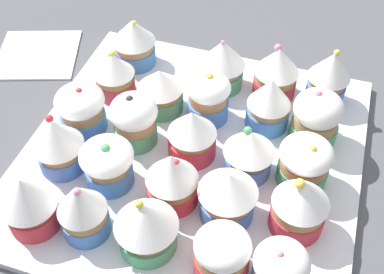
{
  "coord_description": "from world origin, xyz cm",
  "views": [
    {
      "loc": [
        12.3,
        -38.36,
        47.96
      ],
      "look_at": [
        0.0,
        0.0,
        4.2
      ],
      "focal_mm": 45.69,
      "sensor_mm": 36.0,
      "label": 1
    }
  ],
  "objects_px": {
    "cupcake_8": "(228,194)",
    "cupcake_21": "(219,62)",
    "cupcake_3": "(222,254)",
    "cupcake_6": "(108,163)",
    "cupcake_15": "(114,75)",
    "cupcake_17": "(208,97)",
    "baking_tray": "(192,156)",
    "cupcake_23": "(329,77)",
    "cupcake_19": "(317,117)",
    "cupcake_14": "(304,163)",
    "cupcake_4": "(280,270)",
    "cupcake_9": "(300,204)",
    "cupcake_7": "(175,179)",
    "cupcake_10": "(80,110)",
    "cupcake_11": "(136,117)",
    "cupcake_18": "(269,103)",
    "cupcake_12": "(190,135)",
    "cupcake_22": "(276,72)",
    "cupcake_0": "(28,201)",
    "cupcake_1": "(82,209)",
    "napkin": "(37,54)",
    "cupcake_13": "(249,152)",
    "cupcake_2": "(146,224)",
    "cupcake_16": "(160,90)",
    "cupcake_5": "(58,143)"
  },
  "relations": [
    {
      "from": "cupcake_15",
      "to": "cupcake_17",
      "type": "xyz_separation_m",
      "value": [
        0.14,
        -0.0,
        0.0
      ]
    },
    {
      "from": "cupcake_12",
      "to": "cupcake_17",
      "type": "relative_size",
      "value": 0.98
    },
    {
      "from": "cupcake_18",
      "to": "cupcake_23",
      "type": "height_order",
      "value": "cupcake_23"
    },
    {
      "from": "cupcake_2",
      "to": "cupcake_5",
      "type": "relative_size",
      "value": 0.96
    },
    {
      "from": "cupcake_9",
      "to": "cupcake_18",
      "type": "bearing_deg",
      "value": 113.64
    },
    {
      "from": "cupcake_19",
      "to": "cupcake_14",
      "type": "bearing_deg",
      "value": -92.03
    },
    {
      "from": "cupcake_4",
      "to": "cupcake_9",
      "type": "relative_size",
      "value": 0.84
    },
    {
      "from": "cupcake_8",
      "to": "cupcake_19",
      "type": "height_order",
      "value": "cupcake_19"
    },
    {
      "from": "cupcake_22",
      "to": "cupcake_2",
      "type": "bearing_deg",
      "value": -105.97
    },
    {
      "from": "cupcake_23",
      "to": "cupcake_17",
      "type": "bearing_deg",
      "value": -150.62
    },
    {
      "from": "cupcake_15",
      "to": "cupcake_6",
      "type": "bearing_deg",
      "value": -68.88
    },
    {
      "from": "cupcake_13",
      "to": "cupcake_18",
      "type": "bearing_deg",
      "value": 86.0
    },
    {
      "from": "cupcake_4",
      "to": "cupcake_7",
      "type": "relative_size",
      "value": 0.87
    },
    {
      "from": "cupcake_12",
      "to": "cupcake_14",
      "type": "distance_m",
      "value": 0.14
    },
    {
      "from": "cupcake_8",
      "to": "cupcake_9",
      "type": "relative_size",
      "value": 0.89
    },
    {
      "from": "cupcake_9",
      "to": "cupcake_19",
      "type": "height_order",
      "value": "cupcake_9"
    },
    {
      "from": "cupcake_8",
      "to": "cupcake_21",
      "type": "distance_m",
      "value": 0.22
    },
    {
      "from": "napkin",
      "to": "cupcake_13",
      "type": "bearing_deg",
      "value": -20.19
    },
    {
      "from": "cupcake_12",
      "to": "cupcake_23",
      "type": "bearing_deg",
      "value": 46.43
    },
    {
      "from": "cupcake_12",
      "to": "cupcake_15",
      "type": "bearing_deg",
      "value": 150.26
    },
    {
      "from": "cupcake_4",
      "to": "cupcake_14",
      "type": "xyz_separation_m",
      "value": [
        0.0,
        0.14,
        -0.0
      ]
    },
    {
      "from": "cupcake_9",
      "to": "cupcake_11",
      "type": "xyz_separation_m",
      "value": [
        -0.22,
        0.07,
        -0.0
      ]
    },
    {
      "from": "cupcake_7",
      "to": "cupcake_8",
      "type": "xyz_separation_m",
      "value": [
        0.06,
        -0.0,
        -0.0
      ]
    },
    {
      "from": "cupcake_3",
      "to": "cupcake_12",
      "type": "height_order",
      "value": "cupcake_12"
    },
    {
      "from": "baking_tray",
      "to": "cupcake_23",
      "type": "relative_size",
      "value": 5.03
    },
    {
      "from": "cupcake_7",
      "to": "napkin",
      "type": "xyz_separation_m",
      "value": [
        -0.3,
        0.2,
        -0.05
      ]
    },
    {
      "from": "cupcake_10",
      "to": "napkin",
      "type": "height_order",
      "value": "cupcake_10"
    },
    {
      "from": "cupcake_0",
      "to": "cupcake_10",
      "type": "distance_m",
      "value": 0.15
    },
    {
      "from": "cupcake_13",
      "to": "cupcake_17",
      "type": "height_order",
      "value": "cupcake_17"
    },
    {
      "from": "baking_tray",
      "to": "cupcake_1",
      "type": "xyz_separation_m",
      "value": [
        -0.08,
        -0.14,
        0.05
      ]
    },
    {
      "from": "cupcake_3",
      "to": "cupcake_6",
      "type": "distance_m",
      "value": 0.17
    },
    {
      "from": "cupcake_8",
      "to": "cupcake_11",
      "type": "relative_size",
      "value": 0.96
    },
    {
      "from": "cupcake_16",
      "to": "napkin",
      "type": "relative_size",
      "value": 0.53
    },
    {
      "from": "cupcake_10",
      "to": "cupcake_23",
      "type": "height_order",
      "value": "cupcake_23"
    },
    {
      "from": "cupcake_14",
      "to": "cupcake_18",
      "type": "bearing_deg",
      "value": 126.28
    },
    {
      "from": "cupcake_3",
      "to": "cupcake_14",
      "type": "distance_m",
      "value": 0.15
    },
    {
      "from": "cupcake_2",
      "to": "cupcake_18",
      "type": "height_order",
      "value": "same"
    },
    {
      "from": "cupcake_10",
      "to": "cupcake_11",
      "type": "relative_size",
      "value": 0.92
    },
    {
      "from": "baking_tray",
      "to": "cupcake_6",
      "type": "distance_m",
      "value": 0.11
    },
    {
      "from": "cupcake_1",
      "to": "cupcake_19",
      "type": "xyz_separation_m",
      "value": [
        0.22,
        0.22,
        -0.0
      ]
    },
    {
      "from": "cupcake_1",
      "to": "cupcake_4",
      "type": "bearing_deg",
      "value": -0.46
    },
    {
      "from": "cupcake_18",
      "to": "cupcake_17",
      "type": "bearing_deg",
      "value": -173.32
    },
    {
      "from": "cupcake_9",
      "to": "cupcake_21",
      "type": "distance_m",
      "value": 0.25
    },
    {
      "from": "cupcake_4",
      "to": "cupcake_16",
      "type": "xyz_separation_m",
      "value": [
        -0.2,
        0.21,
        -0.0
      ]
    },
    {
      "from": "cupcake_9",
      "to": "cupcake_1",
      "type": "bearing_deg",
      "value": -160.72
    },
    {
      "from": "cupcake_7",
      "to": "cupcake_8",
      "type": "distance_m",
      "value": 0.06
    },
    {
      "from": "baking_tray",
      "to": "cupcake_0",
      "type": "height_order",
      "value": "cupcake_0"
    },
    {
      "from": "baking_tray",
      "to": "cupcake_3",
      "type": "height_order",
      "value": "cupcake_3"
    },
    {
      "from": "cupcake_5",
      "to": "cupcake_14",
      "type": "relative_size",
      "value": 1.19
    },
    {
      "from": "cupcake_10",
      "to": "cupcake_22",
      "type": "distance_m",
      "value": 0.27
    }
  ]
}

